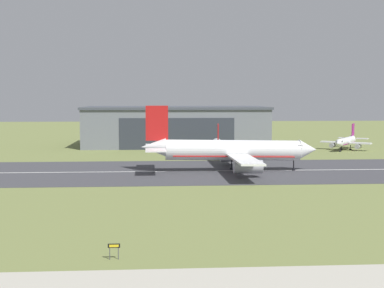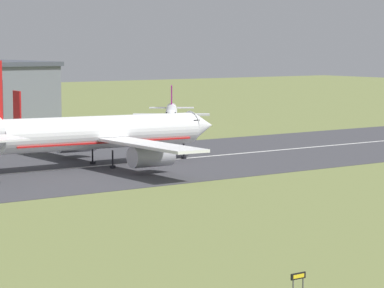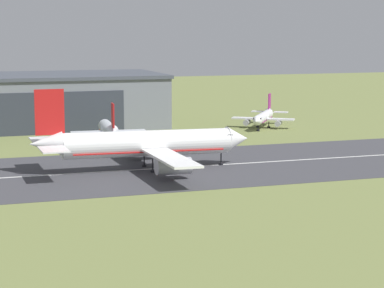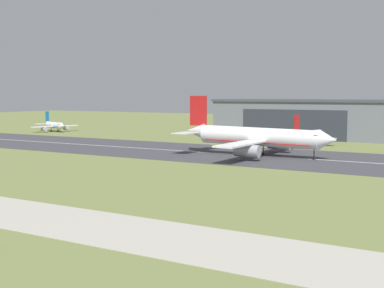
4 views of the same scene
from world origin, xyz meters
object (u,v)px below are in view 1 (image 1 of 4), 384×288
(airplane_landing, at_px, (231,151))
(airplane_parked_east, at_px, (217,146))
(runway_sign, at_px, (114,248))
(airplane_parked_centre, at_px, (346,141))

(airplane_landing, relative_size, airplane_parked_east, 2.05)
(airplane_landing, relative_size, runway_sign, 25.36)
(airplane_landing, distance_m, airplane_parked_east, 36.89)
(runway_sign, bearing_deg, airplane_parked_centre, 59.85)
(airplane_parked_east, bearing_deg, airplane_parked_centre, 15.35)
(airplane_parked_east, bearing_deg, runway_sign, -102.52)
(airplane_landing, height_order, airplane_parked_centre, airplane_landing)
(airplane_landing, bearing_deg, airplane_parked_east, 88.56)
(airplane_landing, bearing_deg, airplane_parked_centre, 47.06)
(airplane_parked_centre, relative_size, airplane_parked_east, 0.98)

